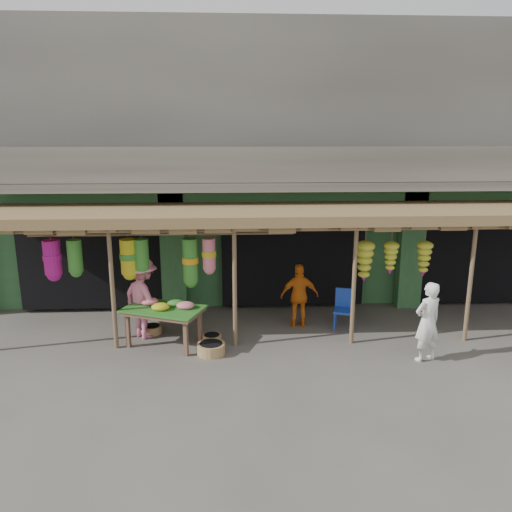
{
  "coord_description": "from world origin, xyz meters",
  "views": [
    {
      "loc": [
        -1.57,
        -10.08,
        4.39
      ],
      "look_at": [
        -1.0,
        1.0,
        1.66
      ],
      "focal_mm": 35.0,
      "sensor_mm": 36.0,
      "label": 1
    }
  ],
  "objects_px": {
    "flower_table": "(165,310)",
    "blue_chair": "(344,306)",
    "person_shopper": "(143,298)",
    "person_vendor": "(299,296)",
    "person_front": "(428,322)"
  },
  "relations": [
    {
      "from": "person_front",
      "to": "person_vendor",
      "type": "height_order",
      "value": "person_front"
    },
    {
      "from": "blue_chair",
      "to": "person_front",
      "type": "relative_size",
      "value": 0.57
    },
    {
      "from": "flower_table",
      "to": "person_vendor",
      "type": "xyz_separation_m",
      "value": [
        2.97,
        0.89,
        -0.04
      ]
    },
    {
      "from": "person_shopper",
      "to": "flower_table",
      "type": "bearing_deg",
      "value": -177.83
    },
    {
      "from": "flower_table",
      "to": "blue_chair",
      "type": "distance_m",
      "value": 4.08
    },
    {
      "from": "person_vendor",
      "to": "blue_chair",
      "type": "bearing_deg",
      "value": 172.22
    },
    {
      "from": "blue_chair",
      "to": "flower_table",
      "type": "bearing_deg",
      "value": -151.28
    },
    {
      "from": "person_shopper",
      "to": "person_vendor",
      "type": "bearing_deg",
      "value": -129.32
    },
    {
      "from": "person_front",
      "to": "person_shopper",
      "type": "relative_size",
      "value": 0.9
    },
    {
      "from": "flower_table",
      "to": "person_front",
      "type": "bearing_deg",
      "value": 10.72
    },
    {
      "from": "blue_chair",
      "to": "person_front",
      "type": "distance_m",
      "value": 2.2
    },
    {
      "from": "flower_table",
      "to": "blue_chair",
      "type": "xyz_separation_m",
      "value": [
        4.0,
        0.78,
        -0.28
      ]
    },
    {
      "from": "flower_table",
      "to": "blue_chair",
      "type": "bearing_deg",
      "value": 32.78
    },
    {
      "from": "flower_table",
      "to": "person_front",
      "type": "relative_size",
      "value": 1.15
    },
    {
      "from": "flower_table",
      "to": "person_shopper",
      "type": "xyz_separation_m",
      "value": [
        -0.53,
        0.47,
        0.11
      ]
    }
  ]
}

